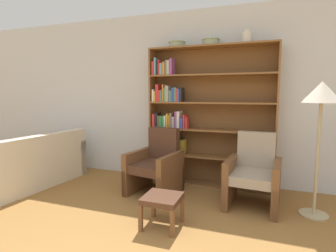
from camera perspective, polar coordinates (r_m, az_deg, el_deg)
wall_back at (r=4.28m, az=8.56°, el=6.16°), size 12.00×0.06×2.75m
bookshelf at (r=4.15m, az=6.48°, el=1.65°), size 1.93×0.30×2.15m
bowl_terracotta at (r=4.28m, az=1.94°, el=17.37°), size 0.27×0.27×0.10m
bowl_brass at (r=4.15m, az=9.33°, el=17.64°), size 0.27×0.27×0.10m
vase_tall at (r=4.10m, az=16.75°, el=17.99°), size 0.13×0.13×0.19m
couch at (r=4.71m, az=-28.46°, el=-7.84°), size 1.12×1.82×0.82m
armchair_leather at (r=3.85m, az=-2.59°, el=-8.57°), size 0.75×0.78×0.93m
armchair_cushioned at (r=3.58m, az=18.08°, el=-10.07°), size 0.70×0.74×0.93m
floor_lamp at (r=3.43m, az=30.41°, el=4.95°), size 0.42×0.42×1.57m
footstool at (r=2.93m, az=-1.28°, el=-16.00°), size 0.39×0.39×0.34m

